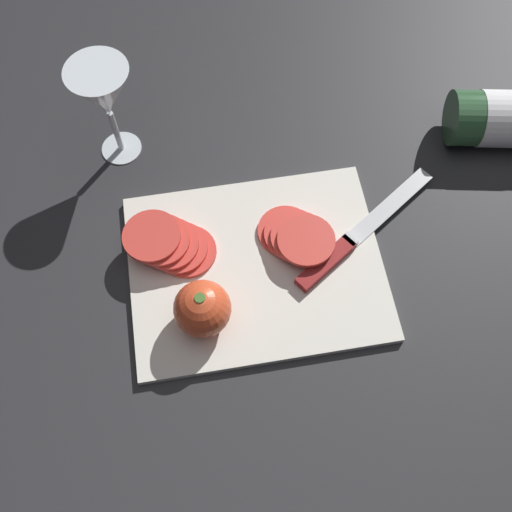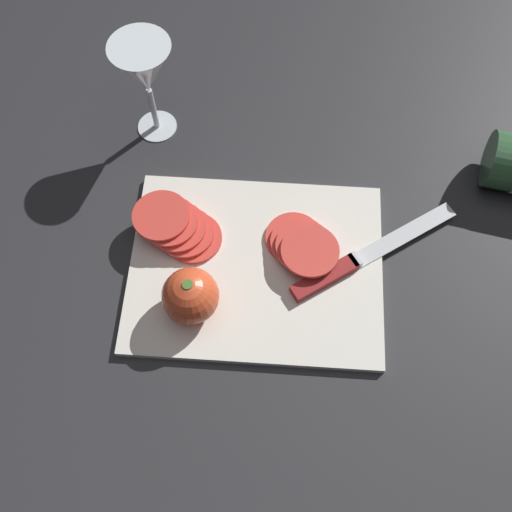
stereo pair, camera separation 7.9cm
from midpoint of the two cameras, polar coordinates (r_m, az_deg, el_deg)
name	(u,v)px [view 1 (the left image)]	position (r m, az deg, el deg)	size (l,w,h in m)	color
ground_plane	(324,269)	(0.83, 3.83, -1.52)	(3.00, 3.00, 0.00)	#28282B
cutting_board	(256,267)	(0.82, -2.74, -1.37)	(0.34, 0.27, 0.01)	silver
wine_glass	(104,95)	(0.87, -16.92, 14.23)	(0.09, 0.09, 0.17)	silver
whole_tomato	(202,309)	(0.76, -8.10, -5.31)	(0.07, 0.07, 0.07)	#DB4C28
knife	(340,250)	(0.82, 5.30, 0.29)	(0.23, 0.17, 0.01)	silver
tomato_slice_stack_near	(296,236)	(0.82, 1.09, 1.68)	(0.10, 0.11, 0.03)	#D63D33
tomato_slice_stack_far	(170,244)	(0.83, -10.91, 0.87)	(0.12, 0.10, 0.03)	#D63D33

